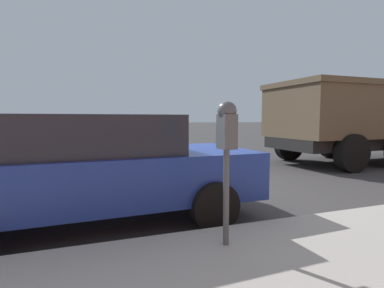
# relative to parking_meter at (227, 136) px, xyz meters

# --- Properties ---
(ground_plane) EXTENTS (220.00, 220.00, 0.00)m
(ground_plane) POSITION_rel_parking_meter_xyz_m (2.67, -0.40, -1.27)
(ground_plane) COLOR #3D3A3A
(parking_meter) EXTENTS (0.21, 0.19, 1.44)m
(parking_meter) POSITION_rel_parking_meter_xyz_m (0.00, 0.00, 0.00)
(parking_meter) COLOR #4C5156
(parking_meter) RESTS_ON sidewalk
(car_blue) EXTENTS (2.20, 4.51, 1.50)m
(car_blue) POSITION_rel_parking_meter_xyz_m (1.69, 1.22, -0.48)
(car_blue) COLOR navy
(car_blue) RESTS_ON ground_plane
(dump_truck) EXTENTS (2.97, 7.73, 2.93)m
(dump_truck) POSITION_rel_parking_meter_xyz_m (4.74, -8.16, 0.29)
(dump_truck) COLOR black
(dump_truck) RESTS_ON ground_plane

